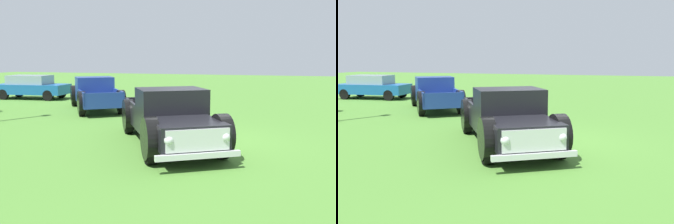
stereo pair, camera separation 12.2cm
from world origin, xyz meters
TOP-DOWN VIEW (x-y plane):
  - ground_plane at (0.00, 0.00)m, footprint 80.00×80.00m
  - pickup_truck_foreground at (-0.87, 0.67)m, footprint 5.34×4.24m
  - pickup_truck_behind_right at (5.03, 6.20)m, footprint 4.94×4.31m
  - sedan_distant_a at (7.65, 11.70)m, footprint 2.08×4.24m

SIDE VIEW (x-z plane):
  - ground_plane at x=0.00m, z-range 0.00..0.00m
  - pickup_truck_behind_right at x=5.03m, z-range -0.03..1.46m
  - sedan_distant_a at x=7.65m, z-range 0.03..1.40m
  - pickup_truck_foreground at x=-0.87m, z-range -0.04..1.54m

